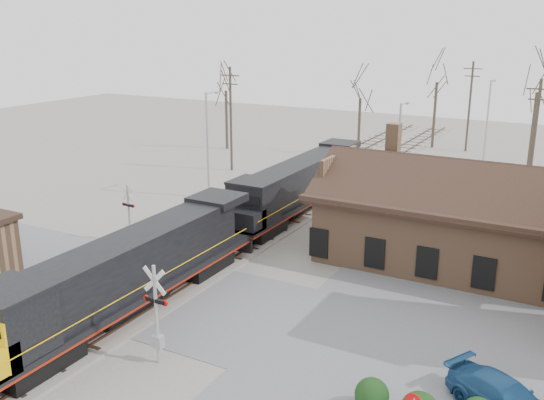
{
  "coord_description": "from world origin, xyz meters",
  "views": [
    {
      "loc": [
        19.34,
        -23.17,
        13.98
      ],
      "look_at": [
        1.74,
        9.0,
        3.18
      ],
      "focal_mm": 40.0,
      "sensor_mm": 36.0,
      "label": 1
    }
  ],
  "objects_px": {
    "depot": "(446,223)",
    "locomotive_lead": "(121,277)",
    "locomotive_trailing": "(296,187)",
    "parked_car": "(505,398)"
  },
  "relations": [
    {
      "from": "depot",
      "to": "locomotive_lead",
      "type": "bearing_deg",
      "value": -128.61
    },
    {
      "from": "locomotive_lead",
      "to": "parked_car",
      "type": "height_order",
      "value": "locomotive_lead"
    },
    {
      "from": "depot",
      "to": "locomotive_lead",
      "type": "height_order",
      "value": "depot"
    },
    {
      "from": "depot",
      "to": "parked_car",
      "type": "xyz_separation_m",
      "value": [
        5.6,
        -14.1,
        -1.74
      ]
    },
    {
      "from": "locomotive_trailing",
      "to": "parked_car",
      "type": "relative_size",
      "value": 4.06
    },
    {
      "from": "depot",
      "to": "locomotive_trailing",
      "type": "xyz_separation_m",
      "value": [
        -11.99,
        3.91,
        -0.23
      ]
    },
    {
      "from": "locomotive_lead",
      "to": "parked_car",
      "type": "xyz_separation_m",
      "value": [
        17.59,
        0.92,
        -1.51
      ]
    },
    {
      "from": "parked_car",
      "to": "locomotive_trailing",
      "type": "bearing_deg",
      "value": 72.86
    },
    {
      "from": "depot",
      "to": "parked_car",
      "type": "height_order",
      "value": "depot"
    },
    {
      "from": "depot",
      "to": "parked_car",
      "type": "relative_size",
      "value": 3.31
    }
  ]
}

